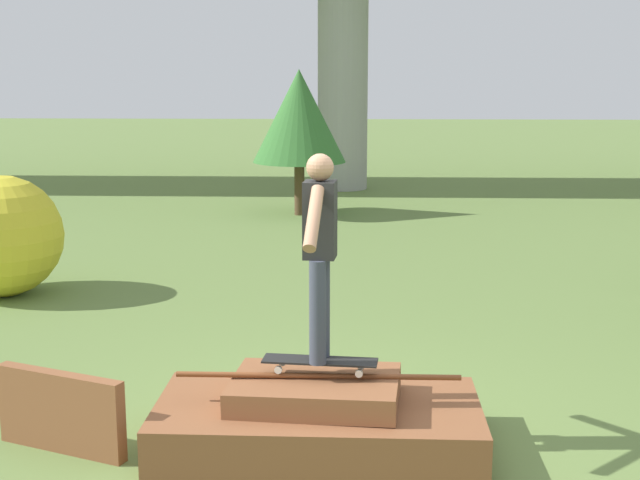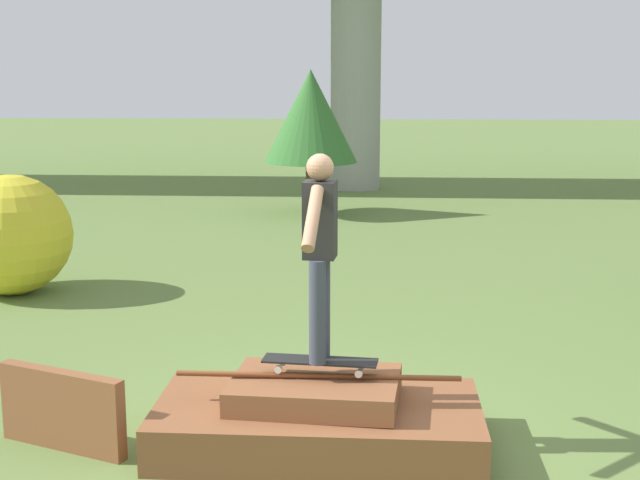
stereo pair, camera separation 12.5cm
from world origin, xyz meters
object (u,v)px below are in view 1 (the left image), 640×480
object	(u,v)px
tree_behind_right	(299,116)
bush_yellow_flowering	(1,236)
skateboard	(320,362)
skater	(320,245)

from	to	relation	value
tree_behind_right	bush_yellow_flowering	distance (m)	6.87
skateboard	tree_behind_right	size ratio (longest dim) A/B	0.32
tree_behind_right	skateboard	bearing A→B (deg)	-85.73
skateboard	bush_yellow_flowering	size ratio (longest dim) A/B	0.58
skateboard	skater	world-z (taller)	skater
skater	tree_behind_right	distance (m)	10.18
skateboard	skater	size ratio (longest dim) A/B	0.57
skater	tree_behind_right	size ratio (longest dim) A/B	0.56
skater	tree_behind_right	bearing A→B (deg)	94.27
tree_behind_right	bush_yellow_flowering	xyz separation A→B (m)	(-3.19, -5.99, -1.08)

